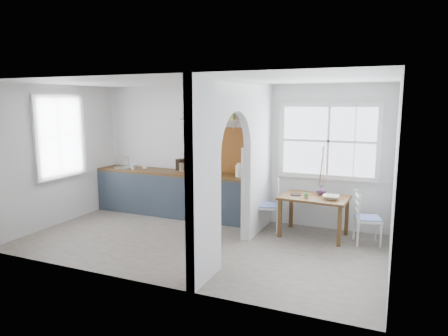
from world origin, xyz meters
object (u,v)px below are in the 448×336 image
at_px(kettle, 240,170).
at_px(chair_left, 267,205).
at_px(chair_right, 368,218).
at_px(dining_table, 314,216).
at_px(vase, 321,190).

bearing_deg(kettle, chair_left, 5.20).
height_order(chair_right, kettle, kettle).
bearing_deg(kettle, dining_table, 15.18).
bearing_deg(vase, dining_table, -116.49).
xyz_separation_m(dining_table, kettle, (-1.44, 0.22, 0.68)).
height_order(dining_table, chair_right, chair_right).
height_order(chair_left, kettle, kettle).
xyz_separation_m(dining_table, vase, (0.08, 0.17, 0.43)).
xyz_separation_m(chair_right, vase, (-0.79, 0.19, 0.35)).
distance_m(chair_left, chair_right, 1.72).
bearing_deg(chair_right, kettle, 69.48).
relative_size(dining_table, kettle, 4.41).
bearing_deg(kettle, vase, 22.00).
height_order(dining_table, vase, vase).
relative_size(chair_right, kettle, 3.39).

